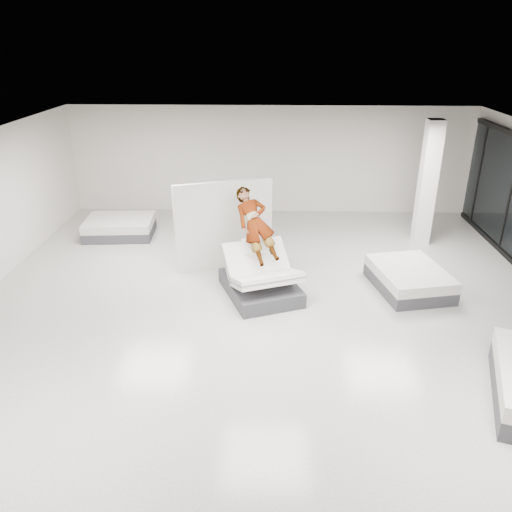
% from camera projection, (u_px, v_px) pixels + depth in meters
% --- Properties ---
extents(room, '(14.00, 14.04, 3.20)m').
position_uv_depth(room, '(267.00, 252.00, 8.62)').
color(room, silver).
rests_on(room, ground).
extents(hero_bed, '(1.89, 2.14, 1.13)m').
position_uv_depth(hero_bed, '(261.00, 279.00, 10.44)').
color(hero_bed, '#3E3E44').
rests_on(hero_bed, floor).
extents(person, '(1.18, 1.74, 1.45)m').
position_uv_depth(person, '(256.00, 237.00, 10.38)').
color(person, slate).
rests_on(person, hero_bed).
extents(remote, '(0.10, 0.15, 0.08)m').
position_uv_depth(remote, '(271.00, 252.00, 10.23)').
color(remote, black).
rests_on(remote, person).
extents(divider_panel, '(2.19, 0.85, 2.08)m').
position_uv_depth(divider_panel, '(224.00, 225.00, 11.46)').
color(divider_panel, silver).
rests_on(divider_panel, floor).
extents(flat_bed_right_far, '(1.69, 2.03, 0.49)m').
position_uv_depth(flat_bed_right_far, '(409.00, 279.00, 10.72)').
color(flat_bed_right_far, '#3E3E44').
rests_on(flat_bed_right_far, floor).
extents(flat_bed_left_far, '(1.88, 1.47, 0.49)m').
position_uv_depth(flat_bed_left_far, '(120.00, 227.00, 13.62)').
color(flat_bed_left_far, '#3E3E44').
rests_on(flat_bed_left_far, floor).
extents(column, '(0.40, 0.40, 3.20)m').
position_uv_depth(column, '(427.00, 184.00, 12.62)').
color(column, white).
rests_on(column, floor).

